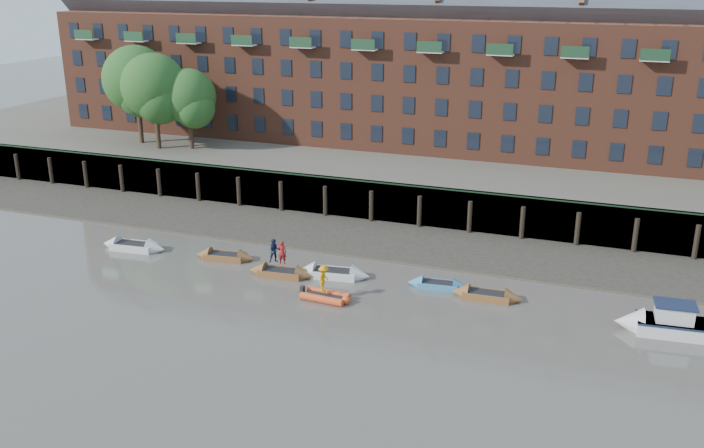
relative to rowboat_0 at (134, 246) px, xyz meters
The scene contains 18 objects.
ground 18.96m from the rowboat_0, 31.20° to the right, with size 220.00×220.00×0.00m, color #5D5851.
foreshore 18.16m from the rowboat_0, 26.76° to the left, with size 110.00×8.00×0.50m, color #3D382F.
mud_band 16.91m from the rowboat_0, 16.42° to the left, with size 110.00×1.60×0.10m, color #4C4336.
river_wall 20.55m from the rowboat_0, 37.75° to the left, with size 110.00×1.23×3.30m.
bank_terrace 30.82m from the rowboat_0, 58.22° to the left, with size 110.00×28.00×3.20m, color #5E594D.
apartment_terrace 34.05m from the rowboat_0, 59.17° to the left, with size 80.60×15.56×20.98m.
tree_cluster 21.73m from the rowboat_0, 118.20° to the left, with size 11.76×7.74×9.40m.
rowboat_0 is the anchor object (origin of this frame).
rowboat_2 7.24m from the rowboat_0, ahead, with size 4.47×1.84×1.26m.
rowboat_3 12.24m from the rowboat_0, ahead, with size 4.62×1.71×1.31m.
rowboat_4 15.53m from the rowboat_0, ahead, with size 5.12×2.07×1.44m.
rowboat_5 22.52m from the rowboat_0, ahead, with size 4.07×1.57×1.15m.
rowboat_6 25.75m from the rowboat_0, ahead, with size 4.52×1.48×1.30m.
rib_tender 16.81m from the rowboat_0, 10.97° to the right, with size 3.15×1.66×0.54m.
motor_launch 35.78m from the rowboat_0, ahead, with size 5.90×2.37×2.38m.
person_rower_a 12.42m from the rowboat_0, ahead, with size 0.59×0.39×1.62m, color maroon.
person_rower_b 11.83m from the rowboat_0, ahead, with size 0.79×0.62×1.63m, color #19233F.
person_rib_crew 16.63m from the rowboat_0, 11.01° to the right, with size 1.13×0.65×1.75m, color orange.
Camera 1 is at (16.28, -32.25, 19.44)m, focal length 38.00 mm.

